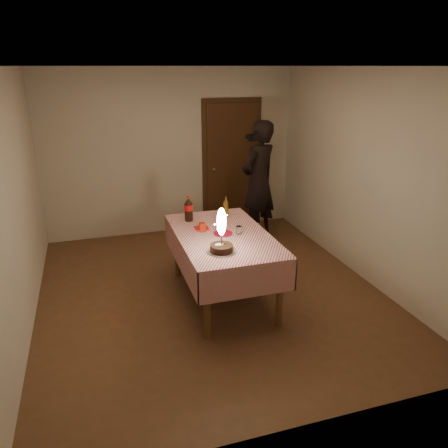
{
  "coord_description": "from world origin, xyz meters",
  "views": [
    {
      "loc": [
        -1.25,
        -4.57,
        2.6
      ],
      "look_at": [
        0.1,
        -0.23,
        0.95
      ],
      "focal_mm": 35.0,
      "sensor_mm": 36.0,
      "label": 1
    }
  ],
  "objects_px": {
    "cola_bottle": "(189,209)",
    "photographer": "(259,181)",
    "amber_bottle_right": "(226,207)",
    "dining_table": "(223,243)",
    "birthday_cake": "(222,239)",
    "red_plate": "(223,233)",
    "clear_cup": "(239,230)",
    "red_cup": "(202,227)"
  },
  "relations": [
    {
      "from": "cola_bottle",
      "to": "photographer",
      "type": "distance_m",
      "value": 1.75
    },
    {
      "from": "red_plate",
      "to": "red_cup",
      "type": "distance_m",
      "value": 0.26
    },
    {
      "from": "red_plate",
      "to": "photographer",
      "type": "distance_m",
      "value": 1.98
    },
    {
      "from": "clear_cup",
      "to": "amber_bottle_right",
      "type": "bearing_deg",
      "value": 85.77
    },
    {
      "from": "red_plate",
      "to": "red_cup",
      "type": "relative_size",
      "value": 2.2
    },
    {
      "from": "dining_table",
      "to": "birthday_cake",
      "type": "bearing_deg",
      "value": -108.49
    },
    {
      "from": "clear_cup",
      "to": "photographer",
      "type": "height_order",
      "value": "photographer"
    },
    {
      "from": "clear_cup",
      "to": "photographer",
      "type": "bearing_deg",
      "value": 61.88
    },
    {
      "from": "cola_bottle",
      "to": "amber_bottle_right",
      "type": "xyz_separation_m",
      "value": [
        0.48,
        0.03,
        -0.03
      ]
    },
    {
      "from": "red_cup",
      "to": "cola_bottle",
      "type": "bearing_deg",
      "value": 99.27
    },
    {
      "from": "clear_cup",
      "to": "cola_bottle",
      "type": "relative_size",
      "value": 0.28
    },
    {
      "from": "amber_bottle_right",
      "to": "photographer",
      "type": "bearing_deg",
      "value": 51.22
    },
    {
      "from": "red_cup",
      "to": "clear_cup",
      "type": "bearing_deg",
      "value": -28.35
    },
    {
      "from": "birthday_cake",
      "to": "cola_bottle",
      "type": "bearing_deg",
      "value": 95.72
    },
    {
      "from": "dining_table",
      "to": "clear_cup",
      "type": "relative_size",
      "value": 19.11
    },
    {
      "from": "cola_bottle",
      "to": "photographer",
      "type": "height_order",
      "value": "photographer"
    },
    {
      "from": "amber_bottle_right",
      "to": "birthday_cake",
      "type": "bearing_deg",
      "value": -109.78
    },
    {
      "from": "birthday_cake",
      "to": "red_plate",
      "type": "xyz_separation_m",
      "value": [
        0.17,
        0.48,
        -0.13
      ]
    },
    {
      "from": "clear_cup",
      "to": "cola_bottle",
      "type": "xyz_separation_m",
      "value": [
        -0.44,
        0.61,
        0.11
      ]
    },
    {
      "from": "cola_bottle",
      "to": "photographer",
      "type": "relative_size",
      "value": 0.17
    },
    {
      "from": "red_cup",
      "to": "clear_cup",
      "type": "distance_m",
      "value": 0.42
    },
    {
      "from": "dining_table",
      "to": "photographer",
      "type": "height_order",
      "value": "photographer"
    },
    {
      "from": "cola_bottle",
      "to": "amber_bottle_right",
      "type": "relative_size",
      "value": 1.25
    },
    {
      "from": "red_cup",
      "to": "amber_bottle_right",
      "type": "height_order",
      "value": "amber_bottle_right"
    },
    {
      "from": "red_cup",
      "to": "photographer",
      "type": "distance_m",
      "value": 1.98
    },
    {
      "from": "dining_table",
      "to": "clear_cup",
      "type": "bearing_deg",
      "value": -14.41
    },
    {
      "from": "birthday_cake",
      "to": "amber_bottle_right",
      "type": "bearing_deg",
      "value": 70.22
    },
    {
      "from": "birthday_cake",
      "to": "amber_bottle_right",
      "type": "distance_m",
      "value": 1.13
    },
    {
      "from": "dining_table",
      "to": "red_cup",
      "type": "bearing_deg",
      "value": 141.55
    },
    {
      "from": "red_plate",
      "to": "clear_cup",
      "type": "relative_size",
      "value": 2.44
    },
    {
      "from": "dining_table",
      "to": "red_plate",
      "type": "xyz_separation_m",
      "value": [
        0.01,
        0.01,
        0.11
      ]
    },
    {
      "from": "birthday_cake",
      "to": "amber_bottle_right",
      "type": "height_order",
      "value": "birthday_cake"
    },
    {
      "from": "cola_bottle",
      "to": "photographer",
      "type": "xyz_separation_m",
      "value": [
        1.35,
        1.1,
        -0.03
      ]
    },
    {
      "from": "dining_table",
      "to": "clear_cup",
      "type": "height_order",
      "value": "clear_cup"
    },
    {
      "from": "red_cup",
      "to": "photographer",
      "type": "bearing_deg",
      "value": 49.6
    },
    {
      "from": "amber_bottle_right",
      "to": "photographer",
      "type": "height_order",
      "value": "photographer"
    },
    {
      "from": "photographer",
      "to": "dining_table",
      "type": "bearing_deg",
      "value": -123.2
    },
    {
      "from": "red_plate",
      "to": "amber_bottle_right",
      "type": "height_order",
      "value": "amber_bottle_right"
    },
    {
      "from": "cola_bottle",
      "to": "amber_bottle_right",
      "type": "distance_m",
      "value": 0.49
    },
    {
      "from": "dining_table",
      "to": "red_cup",
      "type": "height_order",
      "value": "red_cup"
    },
    {
      "from": "dining_table",
      "to": "amber_bottle_right",
      "type": "relative_size",
      "value": 6.75
    },
    {
      "from": "red_plate",
      "to": "photographer",
      "type": "height_order",
      "value": "photographer"
    }
  ]
}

